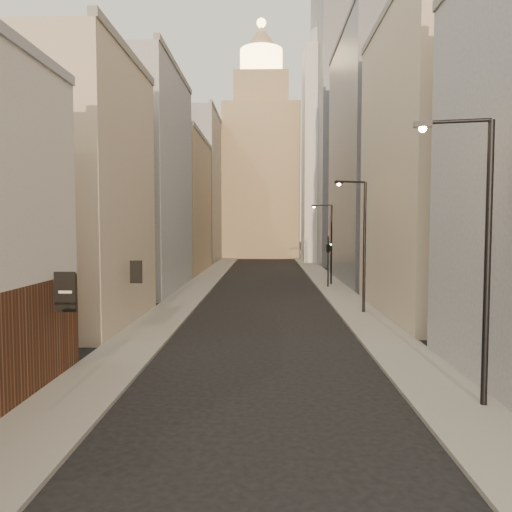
{
  "coord_description": "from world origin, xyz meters",
  "views": [
    {
      "loc": [
        0.19,
        -4.17,
        6.08
      ],
      "look_at": [
        -0.44,
        23.38,
        4.36
      ],
      "focal_mm": 35.0,
      "sensor_mm": 36.0,
      "label": 1
    }
  ],
  "objects": [
    {
      "name": "sidewalk_left",
      "position": [
        -6.5,
        55.0,
        0.07
      ],
      "size": [
        3.0,
        140.0,
        0.15
      ],
      "primitive_type": "cube",
      "color": "gray",
      "rests_on": "ground"
    },
    {
      "name": "sidewalk_right",
      "position": [
        6.5,
        55.0,
        0.07
      ],
      "size": [
        3.0,
        140.0,
        0.15
      ],
      "primitive_type": "cube",
      "color": "gray",
      "rests_on": "ground"
    },
    {
      "name": "left_bldg_beige",
      "position": [
        -12.0,
        26.0,
        8.0
      ],
      "size": [
        8.0,
        12.0,
        16.0
      ],
      "primitive_type": "cube",
      "color": "#BBA88D",
      "rests_on": "ground"
    },
    {
      "name": "left_bldg_grey",
      "position": [
        -12.0,
        42.0,
        10.0
      ],
      "size": [
        8.0,
        16.0,
        20.0
      ],
      "primitive_type": "cube",
      "color": "gray",
      "rests_on": "ground"
    },
    {
      "name": "left_bldg_tan",
      "position": [
        -12.0,
        60.0,
        8.5
      ],
      "size": [
        8.0,
        18.0,
        17.0
      ],
      "primitive_type": "cube",
      "color": "tan",
      "rests_on": "ground"
    },
    {
      "name": "left_bldg_wingrid",
      "position": [
        -12.0,
        80.0,
        12.0
      ],
      "size": [
        8.0,
        20.0,
        24.0
      ],
      "primitive_type": "cube",
      "color": "gray",
      "rests_on": "ground"
    },
    {
      "name": "right_bldg_beige",
      "position": [
        12.0,
        30.0,
        10.0
      ],
      "size": [
        8.0,
        16.0,
        20.0
      ],
      "primitive_type": "cube",
      "color": "#BBA88D",
      "rests_on": "ground"
    },
    {
      "name": "right_bldg_wingrid",
      "position": [
        12.0,
        50.0,
        13.0
      ],
      "size": [
        8.0,
        20.0,
        26.0
      ],
      "primitive_type": "cube",
      "color": "gray",
      "rests_on": "ground"
    },
    {
      "name": "highrise",
      "position": [
        18.0,
        78.0,
        25.66
      ],
      "size": [
        21.0,
        23.0,
        51.2
      ],
      "color": "gray",
      "rests_on": "ground"
    },
    {
      "name": "clock_tower",
      "position": [
        -1.0,
        92.0,
        17.63
      ],
      "size": [
        14.0,
        14.0,
        44.9
      ],
      "color": "tan",
      "rests_on": "ground"
    },
    {
      "name": "white_tower",
      "position": [
        10.0,
        78.0,
        18.61
      ],
      "size": [
        8.0,
        8.0,
        41.5
      ],
      "color": "silver",
      "rests_on": "ground"
    },
    {
      "name": "streetlamp_near",
      "position": [
        7.11,
        12.19,
        5.42
      ],
      "size": [
        2.46,
        0.68,
        9.49
      ],
      "rotation": [
        0.0,
        0.0,
        -0.2
      ],
      "color": "black",
      "rests_on": "ground"
    },
    {
      "name": "streetlamp_mid",
      "position": [
        6.55,
        29.59,
        5.14
      ],
      "size": [
        2.25,
        0.99,
        9.0
      ],
      "rotation": [
        0.0,
        0.0,
        0.36
      ],
      "color": "black",
      "rests_on": "ground"
    },
    {
      "name": "streetlamp_far",
      "position": [
        6.4,
        45.87,
        4.63
      ],
      "size": [
        2.05,
        0.84,
        8.11
      ],
      "rotation": [
        0.0,
        0.0,
        -0.33
      ],
      "color": "black",
      "rests_on": "ground"
    },
    {
      "name": "traffic_light_right",
      "position": [
        6.05,
        43.71,
        3.93
      ],
      "size": [
        0.85,
        0.85,
        5.0
      ],
      "rotation": [
        0.0,
        0.0,
        3.5
      ],
      "color": "black",
      "rests_on": "ground"
    }
  ]
}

